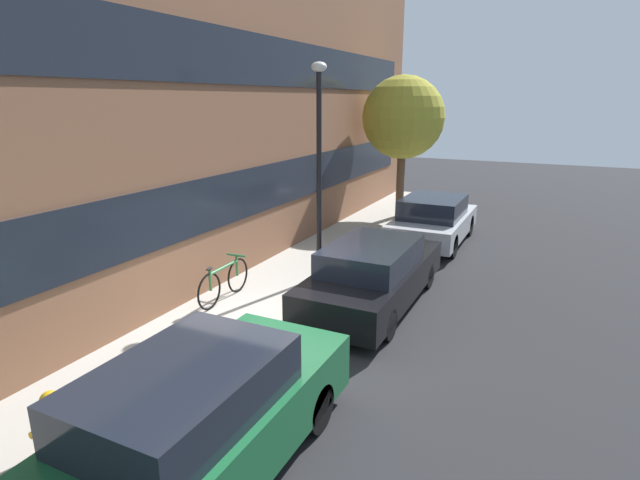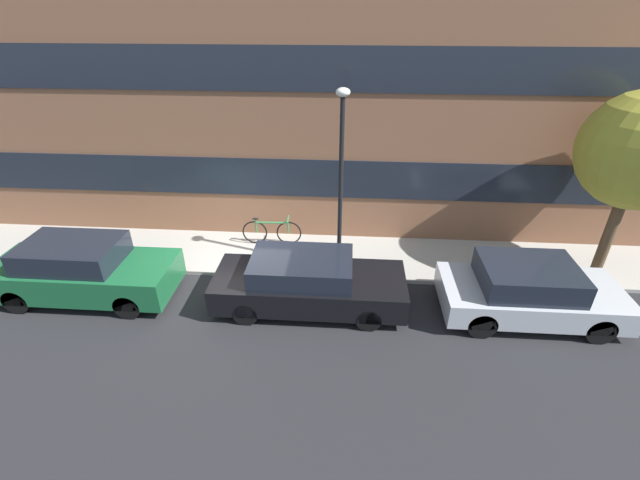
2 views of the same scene
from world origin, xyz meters
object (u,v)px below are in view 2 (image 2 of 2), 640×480
(parked_car_green, at_px, (83,270))
(fire_hydrant, at_px, (105,243))
(parked_car_black, at_px, (308,283))
(bicycle, at_px, (272,231))
(parked_car_silver, at_px, (529,291))
(lamp_post, at_px, (341,166))

(parked_car_green, height_order, fire_hydrant, parked_car_green)
(parked_car_black, bearing_deg, bicycle, 116.00)
(parked_car_silver, height_order, fire_hydrant, parked_car_silver)
(fire_hydrant, height_order, bicycle, bicycle)
(parked_car_silver, relative_size, lamp_post, 0.85)
(parked_car_green, distance_m, fire_hydrant, 1.76)
(parked_car_green, distance_m, lamp_post, 6.62)
(parked_car_black, xyz_separation_m, bicycle, (-1.30, 2.66, -0.14))
(parked_car_black, height_order, parked_car_silver, parked_car_silver)
(parked_car_green, height_order, bicycle, parked_car_green)
(parked_car_green, relative_size, bicycle, 2.48)
(lamp_post, bearing_deg, parked_car_black, -113.86)
(fire_hydrant, distance_m, lamp_post, 6.92)
(parked_car_green, distance_m, bicycle, 4.88)
(bicycle, bearing_deg, fire_hydrant, -169.92)
(parked_car_green, xyz_separation_m, parked_car_silver, (10.36, 0.00, -0.06))
(parked_car_black, distance_m, bicycle, 2.96)
(parked_car_green, xyz_separation_m, lamp_post, (6.06, 1.52, 2.22))
(parked_car_silver, relative_size, fire_hydrant, 5.05)
(parked_car_green, relative_size, parked_car_black, 0.97)
(parked_car_green, bearing_deg, fire_hydrant, 103.68)
(parked_car_silver, bearing_deg, parked_car_black, -180.00)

